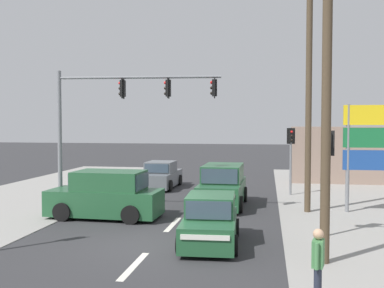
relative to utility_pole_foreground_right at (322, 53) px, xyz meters
name	(u,v)px	position (x,y,z in m)	size (l,w,h in m)	color
ground_plane	(153,246)	(-4.90, 0.95, -5.66)	(140.00, 140.00, 0.00)	#303033
lane_dash_near	(134,266)	(-4.90, -1.05, -5.65)	(0.20, 2.40, 0.01)	silver
lane_dash_mid	(173,224)	(-4.90, 3.95, -5.65)	(0.20, 2.40, 0.01)	silver
lane_dash_far	(194,202)	(-4.90, 8.95, -5.65)	(0.20, 2.40, 0.01)	silver
utility_pole_foreground_right	(322,53)	(0.00, 0.00, 0.00)	(3.78, 0.36, 10.57)	#4C3D2B
utility_pole_midground_right	(309,85)	(0.29, 7.17, -0.22)	(1.80, 0.26, 10.38)	#4C3D2B
traffic_signal_mast	(115,110)	(-7.69, 5.52, -1.30)	(6.87, 0.87, 6.00)	slate
pedestal_signal_right_kerb	(327,165)	(0.56, 3.03, -3.24)	(0.44, 0.31, 3.56)	slate
pedestal_signal_far_median	(291,150)	(-0.19, 11.77, -3.24)	(0.43, 0.31, 3.56)	slate
shopping_plaza_sign	(369,143)	(2.80, 7.42, -2.67)	(2.10, 0.16, 4.60)	slate
suv_kerbside_parked	(222,187)	(-3.44, 8.03, -4.77)	(2.12, 4.57, 1.90)	#235633
hatchback_oncoming_near	(210,222)	(-3.18, 1.49, -4.95)	(1.92, 3.71, 1.53)	#235633
sedan_oncoming_mid	(161,176)	(-7.61, 13.30, -4.95)	(1.95, 4.27, 1.56)	slate
suv_receding_far	(106,196)	(-7.79, 4.67, -4.77)	(4.59, 2.16, 1.90)	#235633
pedestrian_at_kerb	(318,263)	(-0.37, -2.99, -4.73)	(0.30, 0.55, 1.63)	#232838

